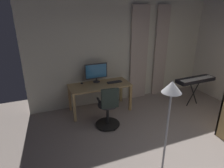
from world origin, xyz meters
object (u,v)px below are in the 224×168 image
object	(u,v)px
computer_mouse	(82,83)
piano_keyboard	(196,80)
desk	(100,88)
office_chair	(108,108)
computer_monitor	(96,72)
computer_keyboard	(115,82)
floor_lamp	(169,110)

from	to	relation	value
computer_mouse	piano_keyboard	size ratio (longest dim) A/B	0.09
desk	office_chair	bearing A→B (deg)	84.30
office_chair	computer_monitor	bearing A→B (deg)	91.78
computer_mouse	computer_keyboard	bearing A→B (deg)	164.63
desk	computer_keyboard	size ratio (longest dim) A/B	3.99
office_chair	piano_keyboard	size ratio (longest dim) A/B	0.88
office_chair	floor_lamp	xyz separation A→B (m)	(-0.18, 1.77, 0.83)
office_chair	computer_mouse	xyz separation A→B (m)	(0.33, -1.03, 0.28)
office_chair	computer_mouse	world-z (taller)	office_chair
desk	floor_lamp	world-z (taller)	floor_lamp
computer_keyboard	piano_keyboard	xyz separation A→B (m)	(-2.08, 0.67, -0.01)
computer_monitor	computer_mouse	distance (m)	0.47
computer_keyboard	computer_monitor	bearing A→B (deg)	-27.95
floor_lamp	desk	bearing A→B (deg)	-87.91
piano_keyboard	desk	bearing A→B (deg)	-17.36
desk	piano_keyboard	world-z (taller)	piano_keyboard
desk	computer_mouse	xyz separation A→B (m)	(0.41, -0.22, 0.11)
computer_mouse	piano_keyboard	bearing A→B (deg)	162.75
piano_keyboard	computer_keyboard	bearing A→B (deg)	-20.00
floor_lamp	computer_mouse	bearing A→B (deg)	-79.82
floor_lamp	piano_keyboard	bearing A→B (deg)	-141.34
office_chair	piano_keyboard	xyz separation A→B (m)	(-2.56, -0.14, 0.26)
computer_monitor	floor_lamp	world-z (taller)	floor_lamp
desk	computer_keyboard	distance (m)	0.42
desk	floor_lamp	xyz separation A→B (m)	(-0.09, 2.59, 0.66)
desk	computer_keyboard	xyz separation A→B (m)	(-0.40, 0.01, 0.10)
floor_lamp	office_chair	bearing A→B (deg)	-84.33
office_chair	computer_keyboard	xyz separation A→B (m)	(-0.49, -0.81, 0.27)
desk	computer_mouse	distance (m)	0.48
computer_monitor	floor_lamp	size ratio (longest dim) A/B	0.35
computer_keyboard	computer_mouse	xyz separation A→B (m)	(0.81, -0.22, 0.01)
office_chair	floor_lamp	size ratio (longest dim) A/B	0.59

